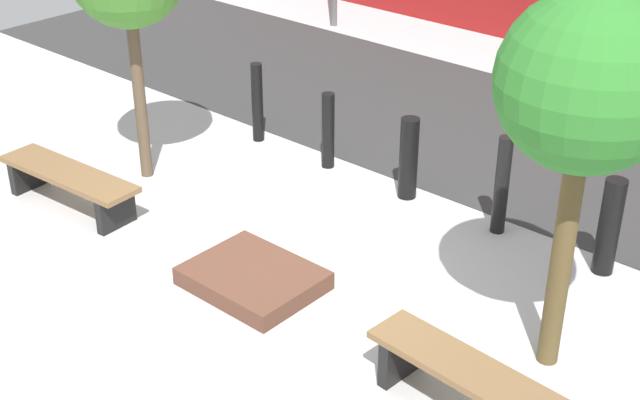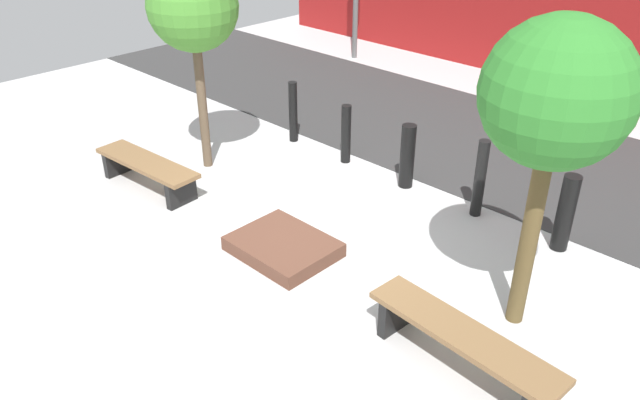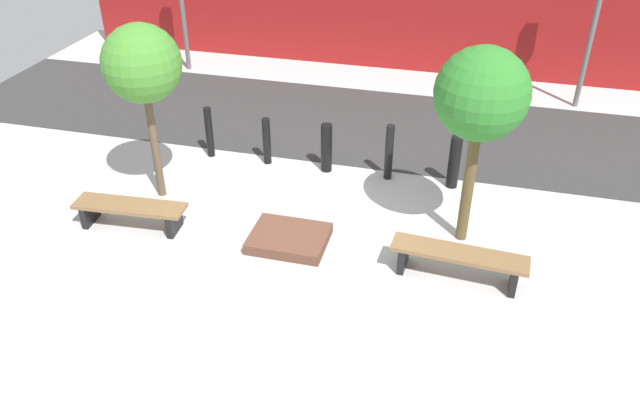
% 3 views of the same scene
% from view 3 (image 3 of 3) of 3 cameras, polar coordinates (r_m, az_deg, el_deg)
% --- Properties ---
extents(ground_plane, '(18.00, 18.00, 0.00)m').
position_cam_3_polar(ground_plane, '(10.15, -2.42, -3.12)').
color(ground_plane, '#B4B4B4').
extents(road_strip, '(18.00, 3.84, 0.01)m').
position_cam_3_polar(road_strip, '(13.80, 2.79, 7.07)').
color(road_strip, '#323232').
rests_on(road_strip, ground).
extents(building_facade, '(16.20, 0.50, 3.02)m').
position_cam_3_polar(building_facade, '(16.81, 5.80, 17.08)').
color(building_facade, maroon).
rests_on(building_facade, ground).
extents(bench_left, '(1.86, 0.59, 0.43)m').
position_cam_3_polar(bench_left, '(10.60, -16.95, -0.91)').
color(bench_left, black).
rests_on(bench_left, ground).
extents(bench_right, '(1.99, 0.57, 0.47)m').
position_cam_3_polar(bench_right, '(9.26, 12.55, -5.28)').
color(bench_right, black).
rests_on(bench_right, ground).
extents(planter_bed, '(1.20, 0.96, 0.18)m').
position_cam_3_polar(planter_bed, '(9.89, -2.85, -3.53)').
color(planter_bed, brown).
rests_on(planter_bed, ground).
extents(tree_behind_left_bench, '(1.27, 1.27, 3.07)m').
position_cam_3_polar(tree_behind_left_bench, '(10.49, -15.97, 11.78)').
color(tree_behind_left_bench, brown).
rests_on(tree_behind_left_bench, ground).
extents(tree_behind_right_bench, '(1.36, 1.36, 3.15)m').
position_cam_3_polar(tree_behind_right_bench, '(9.15, 14.54, 9.18)').
color(tree_behind_right_bench, brown).
rests_on(tree_behind_right_bench, ground).
extents(bollard_far_left, '(0.14, 0.14, 1.02)m').
position_cam_3_polar(bollard_far_left, '(12.39, -10.10, 6.13)').
color(bollard_far_left, black).
rests_on(bollard_far_left, ground).
extents(bollard_left, '(0.15, 0.15, 0.93)m').
position_cam_3_polar(bollard_left, '(12.00, -4.90, 5.39)').
color(bollard_left, black).
rests_on(bollard_left, ground).
extents(bollard_center, '(0.21, 0.21, 0.95)m').
position_cam_3_polar(bollard_center, '(11.69, 0.59, 4.78)').
color(bollard_center, black).
rests_on(bollard_center, ground).
extents(bollard_right, '(0.15, 0.15, 1.08)m').
position_cam_3_polar(bollard_right, '(11.47, 6.33, 4.36)').
color(bollard_right, black).
rests_on(bollard_right, ground).
extents(bollard_far_right, '(0.21, 0.21, 0.99)m').
position_cam_3_polar(bollard_far_right, '(11.41, 12.17, 3.40)').
color(bollard_far_right, black).
rests_on(bollard_far_right, ground).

